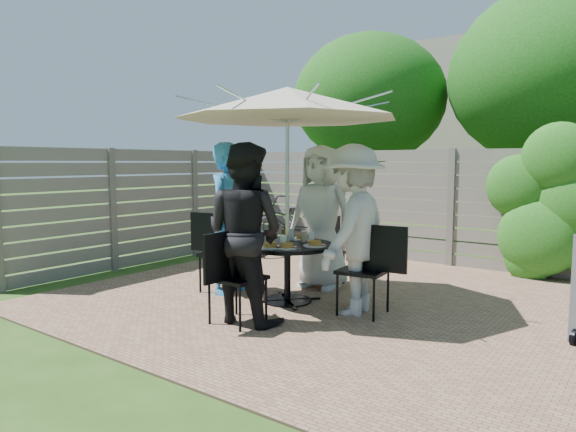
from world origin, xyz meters
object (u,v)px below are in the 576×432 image
Objects in this scene: glass_right at (311,238)px; coffee_cup at (304,237)px; person_right at (353,230)px; person_front at (244,233)px; person_left at (230,219)px; chair_front at (237,297)px; glass_back at (291,234)px; umbrella at (287,103)px; plate_back at (303,238)px; plate_front at (270,246)px; glass_front at (283,241)px; patio_table at (287,262)px; glass_left at (264,237)px; plate_left at (262,239)px; plate_extra at (287,246)px; chair_back at (326,266)px; syrup_jug at (285,236)px; chair_left at (222,269)px; person_back at (321,218)px; chair_right at (364,288)px; bicycle at (284,222)px.

glass_right is 0.20m from coffee_cup.
person_front is at bearing -45.00° from person_right.
person_left is 1.43m from chair_front.
umbrella is at bearing -63.23° from glass_back.
plate_back is 0.72m from plate_front.
glass_right is at bearing -18.23° from glass_back.
person_left is 1.03× the size of person_front.
plate_back is 1.86× the size of glass_front.
umbrella reaches higher than patio_table.
glass_left is (-1.08, -0.20, -0.14)m from person_right.
umbrella reaches higher than glass_back.
glass_front is 1.00× the size of glass_right.
person_right is 0.78m from glass_front.
glass_left is at bearing -84.50° from person_right.
glass_left is (-0.25, -0.13, -1.53)m from umbrella.
glass_right is at bearing 14.38° from plate_left.
plate_extra is (0.17, 0.07, 0.00)m from plate_front.
chair_front is (0.16, -1.92, 0.02)m from chair_back.
person_front is at bearing -81.33° from syrup_jug.
glass_right is at bearing -31.03° from coffee_cup.
chair_left is at bearing 164.43° from plate_front.
chair_back is at bearing 4.15° from chair_front.
glass_front is at bearing -4.36° from chair_front.
glass_left is at bearing 161.77° from glass_front.
person_right is 0.92m from plate_front.
person_left is 11.77× the size of syrup_jug.
plate_extra is (1.03, -0.21, -0.22)m from person_left.
glass_right reaches higher than plate_back.
person_back is 0.80m from syrup_jug.
plate_front is 0.19m from plate_extra.
chair_right reaches higher than plate_back.
chair_left is at bearing -0.41° from chair_right.
glass_back is at bearing 161.77° from glass_right.
glass_front is at bearing -62.33° from bicycle.
plate_extra is at bearing -96.35° from glass_right.
plate_front is at bearing -75.62° from glass_back.
person_left reaches higher than plate_extra.
person_front reaches higher than chair_front.
person_front reaches higher than syrup_jug.
plate_back is at bearing -66.55° from person_left.
patio_table is 0.42m from plate_extra.
chair_left is at bearing -171.97° from syrup_jug.
chair_back reaches higher than glass_left.
plate_extra is at bearing 20.42° from chair_right.
umbrella reaches higher than glass_right.
plate_back is 1.86× the size of glass_left.
glass_front is at bearing -108.23° from glass_right.
glass_front is at bearing 48.52° from plate_front.
plate_left is at bearing 139.77° from plate_front.
umbrella is at bearing -153.23° from glass_right.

